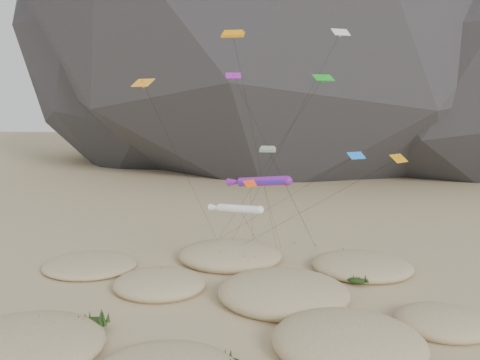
# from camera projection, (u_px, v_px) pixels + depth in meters

# --- Properties ---
(ground) EXTENTS (500.00, 500.00, 0.00)m
(ground) POSITION_uv_depth(u_px,v_px,m) (241.00, 322.00, 46.22)
(ground) COLOR #CCB789
(ground) RESTS_ON ground
(dunes) EXTENTS (51.18, 39.30, 3.77)m
(dunes) POSITION_uv_depth(u_px,v_px,m) (237.00, 297.00, 50.18)
(dunes) COLOR #CCB789
(dunes) RESTS_ON ground
(dune_grass) EXTENTS (43.39, 26.92, 1.56)m
(dune_grass) POSITION_uv_depth(u_px,v_px,m) (228.00, 296.00, 50.22)
(dune_grass) COLOR black
(dune_grass) RESTS_ON ground
(kite_stakes) EXTENTS (22.15, 6.38, 0.30)m
(kite_stakes) POSITION_uv_depth(u_px,v_px,m) (276.00, 247.00, 68.88)
(kite_stakes) COLOR #3F2D1E
(kite_stakes) RESTS_ON ground
(rainbow_tube_kite) EXTENTS (7.70, 15.30, 13.30)m
(rainbow_tube_kite) POSITION_uv_depth(u_px,v_px,m) (261.00, 181.00, 53.36)
(rainbow_tube_kite) COLOR #E8184A
(rainbow_tube_kite) RESTS_ON ground
(white_tube_kite) EXTENTS (7.05, 14.17, 9.65)m
(white_tube_kite) POSITION_uv_depth(u_px,v_px,m) (237.00, 209.00, 55.36)
(white_tube_kite) COLOR white
(white_tube_kite) RESTS_ON ground
(orange_parafoil) EXTENTS (6.83, 9.20, 29.96)m
(orange_parafoil) POSITION_uv_depth(u_px,v_px,m) (234.00, 37.00, 56.41)
(orange_parafoil) COLOR orange
(orange_parafoil) RESTS_ON ground
(multi_parafoil) EXTENTS (8.05, 8.65, 15.93)m
(multi_parafoil) POSITION_uv_depth(u_px,v_px,m) (268.00, 151.00, 58.37)
(multi_parafoil) COLOR orange
(multi_parafoil) RESTS_ON ground
(delta_kites) EXTENTS (30.69, 19.20, 30.14)m
(delta_kites) POSITION_uv_depth(u_px,v_px,m) (283.00, 109.00, 53.39)
(delta_kites) COLOR #1C7CF1
(delta_kites) RESTS_ON ground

